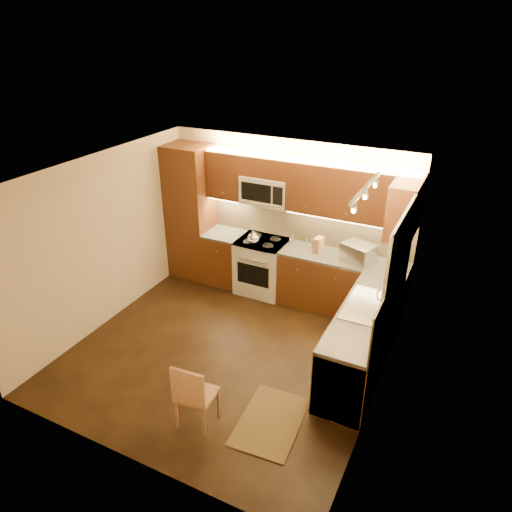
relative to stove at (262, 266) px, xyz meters
The scene contains 37 objects.
floor 1.76m from the stove, 79.85° to the right, with size 4.00×4.00×0.01m, color black.
ceiling 2.66m from the stove, 79.85° to the right, with size 4.00×4.00×0.01m, color beige.
wall_back 0.91m from the stove, 47.29° to the left, with size 4.00×0.01×2.50m, color beige.
wall_front 3.77m from the stove, 85.33° to the right, with size 4.00×0.01×2.50m, color beige.
wall_left 2.51m from the stove, 135.42° to the right, with size 0.01×4.00×2.50m, color beige.
wall_right 2.95m from the stove, 36.06° to the right, with size 0.01×4.00×2.50m, color beige.
pantry 1.52m from the stove, behind, with size 0.70×0.60×2.30m, color #401F0D.
base_cab_back_left 0.69m from the stove, behind, with size 0.62×0.60×0.86m, color #401F0D.
counter_back_left 0.81m from the stove, behind, with size 0.62×0.60×0.04m, color #3E3A38.
base_cab_back_right 1.34m from the stove, ahead, with size 1.92×0.60×0.86m, color #401F0D.
counter_back_right 1.40m from the stove, ahead, with size 1.92×0.60×0.04m, color #3E3A38.
base_cab_right 2.37m from the stove, 32.52° to the right, with size 0.60×2.00×0.86m, color #401F0D.
counter_right 2.41m from the stove, 32.52° to the right, with size 0.60×2.00×0.04m, color #3E3A38.
dishwasher 2.81m from the stove, 44.64° to the right, with size 0.58×0.60×0.84m, color silver.
backsplash_back 1.03m from the stove, 25.86° to the left, with size 3.30×0.02×0.60m, color tan.
backsplash_right 2.72m from the stove, 29.11° to the right, with size 0.02×2.00×0.60m, color tan.
upper_cab_back_left 1.58m from the stove, 167.74° to the left, with size 0.62×0.35×0.75m, color #401F0D.
upper_cab_back_right 1.95m from the stove, ahead, with size 1.92×0.35×0.75m, color #401F0D.
upper_cab_bridge 1.64m from the stove, 90.00° to the left, with size 0.76×0.35×0.31m, color #401F0D.
upper_cab_right_corner 2.57m from the stove, ahead, with size 0.35×0.50×0.75m, color #401F0D.
stove is the anchor object (origin of this frame).
microwave 1.27m from the stove, 90.00° to the left, with size 0.76×0.38×0.44m, color silver, non-canonical shape.
window_frame 2.79m from the stove, 26.21° to the right, with size 0.03×1.44×1.24m, color silver.
window_blinds 2.77m from the stove, 26.41° to the right, with size 0.02×1.36×1.16m, color silver.
sink 2.35m from the stove, 29.36° to the right, with size 0.52×0.86×0.15m, color silver, non-canonical shape.
faucet 2.52m from the stove, 27.30° to the right, with size 0.20×0.04×0.30m, color silver, non-canonical shape.
track_light_bar 3.01m from the stove, 34.57° to the right, with size 0.04×1.20×0.03m, color silver.
kettle 0.59m from the stove, 128.27° to the right, with size 0.18×0.18×0.21m, color silver, non-canonical shape.
toaster_oven 1.65m from the stove, ahead, with size 0.45×0.34×0.27m, color silver.
knife_block 1.08m from the stove, ahead, with size 0.11×0.17×0.23m, color #9F6A48.
spice_jar_a 0.68m from the stove, 17.87° to the left, with size 0.05×0.05×0.11m, color silver.
spice_jar_b 0.70m from the stove, 28.08° to the left, with size 0.04×0.04×0.10m, color brown.
spice_jar_c 0.86m from the stove, 21.78° to the left, with size 0.04×0.04×0.09m, color silver.
spice_jar_d 0.95m from the stove, 12.64° to the left, with size 0.04×0.04×0.10m, color olive.
soap_bottle 2.24m from the stove, 13.62° to the right, with size 0.10×0.10×0.22m, color silver.
rug 2.95m from the stove, 62.21° to the right, with size 0.67×1.01×0.01m, color black.
dining_chair 3.02m from the stove, 77.84° to the right, with size 0.39×0.39×0.88m, color #9F6A48, non-canonical shape.
Camera 1 is at (2.66, -4.51, 4.10)m, focal length 33.25 mm.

